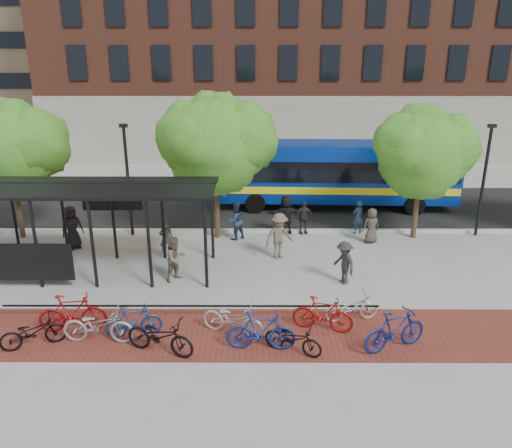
{
  "coord_description": "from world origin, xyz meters",
  "views": [
    {
      "loc": [
        -1.17,
        -18.21,
        8.14
      ],
      "look_at": [
        -1.23,
        0.54,
        1.6
      ],
      "focal_mm": 35.0,
      "sensor_mm": 36.0,
      "label": 1
    }
  ],
  "objects_px": {
    "pedestrian_1": "(166,239)",
    "pedestrian_3": "(279,236)",
    "bus": "(333,170)",
    "bike_11": "(395,330)",
    "pedestrian_4": "(303,217)",
    "lamp_post_right": "(484,178)",
    "bike_8": "(293,339)",
    "pedestrian_7": "(358,217)",
    "bike_7": "(261,331)",
    "pedestrian_9": "(344,263)",
    "lamp_post_left": "(128,177)",
    "bike_4": "(160,336)",
    "bus_shelter": "(70,197)",
    "pedestrian_8": "(176,259)",
    "tree_c": "(424,150)",
    "pedestrian_2": "(235,221)",
    "bike_2": "(98,325)",
    "bike_3": "(134,321)",
    "pedestrian_0": "(72,227)",
    "bike_0": "(33,332)",
    "bike_6": "(233,319)",
    "bike_10": "(352,307)",
    "tree_b": "(217,140)",
    "bike_1": "(72,313)",
    "tree_a": "(11,145)",
    "pedestrian_6": "(371,226)"
  },
  "relations": [
    {
      "from": "pedestrian_1",
      "to": "pedestrian_3",
      "type": "xyz_separation_m",
      "value": [
        4.64,
        -0.15,
        0.19
      ]
    },
    {
      "from": "bus",
      "to": "bike_11",
      "type": "distance_m",
      "value": 14.04
    },
    {
      "from": "pedestrian_1",
      "to": "pedestrian_4",
      "type": "bearing_deg",
      "value": -162.33
    },
    {
      "from": "lamp_post_right",
      "to": "bike_8",
      "type": "height_order",
      "value": "lamp_post_right"
    },
    {
      "from": "pedestrian_3",
      "to": "pedestrian_7",
      "type": "height_order",
      "value": "pedestrian_3"
    },
    {
      "from": "bike_7",
      "to": "pedestrian_9",
      "type": "relative_size",
      "value": 1.21
    },
    {
      "from": "lamp_post_left",
      "to": "bike_4",
      "type": "xyz_separation_m",
      "value": [
        3.09,
        -9.63,
        -2.2
      ]
    },
    {
      "from": "bus_shelter",
      "to": "pedestrian_9",
      "type": "distance_m",
      "value": 10.41
    },
    {
      "from": "pedestrian_8",
      "to": "bike_4",
      "type": "bearing_deg",
      "value": -132.5
    },
    {
      "from": "tree_c",
      "to": "bus_shelter",
      "type": "bearing_deg",
      "value": -164.94
    },
    {
      "from": "bike_7",
      "to": "pedestrian_2",
      "type": "bearing_deg",
      "value": 10.01
    },
    {
      "from": "bike_2",
      "to": "bike_4",
      "type": "height_order",
      "value": "bike_2"
    },
    {
      "from": "bike_3",
      "to": "pedestrian_9",
      "type": "distance_m",
      "value": 7.77
    },
    {
      "from": "lamp_post_right",
      "to": "pedestrian_9",
      "type": "height_order",
      "value": "lamp_post_right"
    },
    {
      "from": "bus",
      "to": "bike_8",
      "type": "relative_size",
      "value": 7.61
    },
    {
      "from": "pedestrian_0",
      "to": "pedestrian_2",
      "type": "xyz_separation_m",
      "value": [
        6.98,
        1.1,
        -0.06
      ]
    },
    {
      "from": "bus",
      "to": "pedestrian_8",
      "type": "relative_size",
      "value": 7.63
    },
    {
      "from": "bike_0",
      "to": "bike_11",
      "type": "bearing_deg",
      "value": -114.12
    },
    {
      "from": "bike_8",
      "to": "pedestrian_9",
      "type": "relative_size",
      "value": 1.05
    },
    {
      "from": "bike_6",
      "to": "pedestrian_7",
      "type": "height_order",
      "value": "pedestrian_7"
    },
    {
      "from": "bus_shelter",
      "to": "bike_10",
      "type": "bearing_deg",
      "value": -20.4
    },
    {
      "from": "tree_b",
      "to": "bus",
      "type": "distance_m",
      "value": 7.94
    },
    {
      "from": "pedestrian_7",
      "to": "tree_c",
      "type": "bearing_deg",
      "value": 143.1
    },
    {
      "from": "bike_8",
      "to": "pedestrian_3",
      "type": "xyz_separation_m",
      "value": [
        -0.13,
        6.84,
        0.52
      ]
    },
    {
      "from": "bike_1",
      "to": "bike_8",
      "type": "relative_size",
      "value": 1.18
    },
    {
      "from": "pedestrian_0",
      "to": "pedestrian_1",
      "type": "xyz_separation_m",
      "value": [
        4.22,
        -0.96,
        -0.16
      ]
    },
    {
      "from": "bus_shelter",
      "to": "tree_b",
      "type": "xyz_separation_m",
      "value": [
        5.23,
        3.83,
        1.46
      ]
    },
    {
      "from": "pedestrian_1",
      "to": "pedestrian_8",
      "type": "relative_size",
      "value": 0.92
    },
    {
      "from": "pedestrian_0",
      "to": "pedestrian_9",
      "type": "distance_m",
      "value": 11.67
    },
    {
      "from": "bike_1",
      "to": "bike_11",
      "type": "relative_size",
      "value": 0.99
    },
    {
      "from": "bike_3",
      "to": "bike_6",
      "type": "distance_m",
      "value": 2.97
    },
    {
      "from": "lamp_post_left",
      "to": "pedestrian_0",
      "type": "height_order",
      "value": "lamp_post_left"
    },
    {
      "from": "bus_shelter",
      "to": "bike_8",
      "type": "height_order",
      "value": "bus_shelter"
    },
    {
      "from": "pedestrian_0",
      "to": "bike_8",
      "type": "bearing_deg",
      "value": -79.45
    },
    {
      "from": "tree_b",
      "to": "bike_0",
      "type": "bearing_deg",
      "value": -117.55
    },
    {
      "from": "bike_10",
      "to": "pedestrian_1",
      "type": "height_order",
      "value": "pedestrian_1"
    },
    {
      "from": "pedestrian_4",
      "to": "pedestrian_9",
      "type": "distance_m",
      "value": 5.4
    },
    {
      "from": "bike_2",
      "to": "bike_3",
      "type": "xyz_separation_m",
      "value": [
        0.95,
        0.32,
        -0.05
      ]
    },
    {
      "from": "pedestrian_0",
      "to": "lamp_post_left",
      "type": "bearing_deg",
      "value": -0.39
    },
    {
      "from": "pedestrian_4",
      "to": "pedestrian_8",
      "type": "distance_m",
      "value": 7.2
    },
    {
      "from": "bike_2",
      "to": "bike_10",
      "type": "height_order",
      "value": "bike_2"
    },
    {
      "from": "bike_4",
      "to": "tree_a",
      "type": "bearing_deg",
      "value": 60.23
    },
    {
      "from": "pedestrian_6",
      "to": "bike_8",
      "type": "bearing_deg",
      "value": 48.49
    },
    {
      "from": "bike_7",
      "to": "tree_a",
      "type": "bearing_deg",
      "value": 52.7
    },
    {
      "from": "tree_b",
      "to": "lamp_post_left",
      "type": "relative_size",
      "value": 1.26
    },
    {
      "from": "pedestrian_0",
      "to": "pedestrian_1",
      "type": "relative_size",
      "value": 1.21
    },
    {
      "from": "pedestrian_3",
      "to": "bus_shelter",
      "type": "bearing_deg",
      "value": 159.6
    },
    {
      "from": "bus_shelter",
      "to": "bike_2",
      "type": "height_order",
      "value": "bus_shelter"
    },
    {
      "from": "tree_c",
      "to": "pedestrian_8",
      "type": "height_order",
      "value": "tree_c"
    },
    {
      "from": "tree_a",
      "to": "pedestrian_9",
      "type": "bearing_deg",
      "value": -19.23
    }
  ]
}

